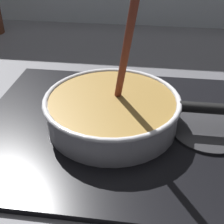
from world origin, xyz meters
The scene contains 5 objects.
ground centered at (0.00, 0.00, -0.02)m, with size 2.40×1.60×0.04m, color #4C4C51.
hob_plate centered at (0.02, 0.06, 0.01)m, with size 0.56×0.48×0.01m, color black.
burner_ring centered at (0.02, 0.06, 0.02)m, with size 0.18×0.18×0.01m, color #592D0C.
spare_burner centered at (0.21, 0.06, 0.01)m, with size 0.15×0.15×0.01m, color #262628.
cooking_pan centered at (0.02, 0.06, 0.05)m, with size 0.45×0.28×0.31m.
Camera 1 is at (0.09, -0.46, 0.39)m, focal length 49.24 mm.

